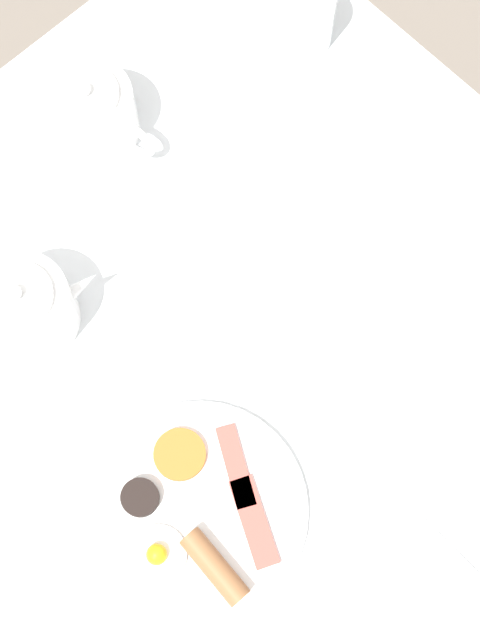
{
  "coord_description": "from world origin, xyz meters",
  "views": [
    {
      "loc": [
        -0.24,
        0.23,
        1.84
      ],
      "look_at": [
        0.0,
        0.0,
        0.78
      ],
      "focal_mm": 50.0,
      "sensor_mm": 36.0,
      "label": 1
    }
  ],
  "objects": [
    {
      "name": "ground_plane",
      "position": [
        0.0,
        0.0,
        0.0
      ],
      "size": [
        8.0,
        8.0,
        0.0
      ],
      "primitive_type": "plane",
      "color": "#70665B"
    },
    {
      "name": "table",
      "position": [
        0.0,
        0.0,
        0.68
      ],
      "size": [
        1.01,
        0.94,
        0.76
      ],
      "color": "silver",
      "rests_on": "ground_plane"
    },
    {
      "name": "breakfast_plate",
      "position": [
        -0.14,
        0.2,
        0.76
      ],
      "size": [
        0.26,
        0.26,
        0.04
      ],
      "color": "white",
      "rests_on": "table"
    },
    {
      "name": "teapot_near",
      "position": [
        0.34,
        -0.05,
        0.8
      ],
      "size": [
        0.2,
        0.12,
        0.11
      ],
      "rotation": [
        0.0,
        0.0,
        0.25
      ],
      "color": "white",
      "rests_on": "table"
    },
    {
      "name": "teapot_far",
      "position": [
        0.19,
        0.19,
        0.8
      ],
      "size": [
        0.12,
        0.19,
        0.11
      ],
      "rotation": [
        0.0,
        0.0,
        4.34
      ],
      "color": "white",
      "rests_on": "table"
    },
    {
      "name": "teacup_with_saucer_left",
      "position": [
        -0.06,
        -0.37,
        0.78
      ],
      "size": [
        0.13,
        0.13,
        0.07
      ],
      "color": "white",
      "rests_on": "table"
    },
    {
      "name": "water_glass_tall",
      "position": [
        0.25,
        -0.36,
        0.81
      ],
      "size": [
        0.08,
        0.08,
        0.1
      ],
      "color": "white",
      "rests_on": "table"
    },
    {
      "name": "fork_by_plate",
      "position": [
        -0.24,
        -0.12,
        0.76
      ],
      "size": [
        0.03,
        0.17,
        0.0
      ],
      "rotation": [
        0.0,
        0.0,
        0.07
      ],
      "color": "silver",
      "rests_on": "table"
    },
    {
      "name": "knife_by_plate",
      "position": [
        0.1,
        -0.2,
        0.76
      ],
      "size": [
        0.15,
        0.19,
        0.0
      ],
      "rotation": [
        0.0,
        0.0,
        0.65
      ],
      "color": "silver",
      "rests_on": "table"
    },
    {
      "name": "spoon_for_tea",
      "position": [
        -0.4,
        0.02,
        0.76
      ],
      "size": [
        0.16,
        0.01,
        0.0
      ],
      "rotation": [
        0.0,
        0.0,
        1.58
      ],
      "color": "silver",
      "rests_on": "table"
    }
  ]
}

